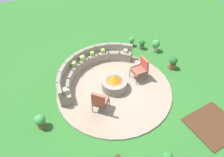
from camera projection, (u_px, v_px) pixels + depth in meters
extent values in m
plane|color=#2D6B28|center=(114.00, 89.00, 8.47)|extent=(24.00, 24.00, 0.00)
cylinder|color=gray|center=(114.00, 88.00, 8.45)|extent=(4.85, 4.85, 0.06)
cube|color=#472B19|center=(213.00, 125.00, 7.14)|extent=(1.69, 1.51, 0.04)
cylinder|color=gray|center=(114.00, 84.00, 8.28)|extent=(1.07, 1.07, 0.44)
cylinder|color=black|center=(114.00, 81.00, 8.15)|extent=(0.69, 0.69, 0.06)
cone|color=orange|center=(114.00, 78.00, 8.03)|extent=(0.56, 0.56, 0.28)
cube|color=gray|center=(125.00, 56.00, 9.72)|extent=(0.73, 0.73, 0.45)
cube|color=gray|center=(126.00, 47.00, 9.55)|extent=(0.52, 0.52, 0.34)
cube|color=gray|center=(114.00, 55.00, 9.77)|extent=(0.73, 0.68, 0.45)
cube|color=gray|center=(114.00, 46.00, 9.61)|extent=(0.58, 0.43, 0.34)
cube|color=gray|center=(103.00, 56.00, 9.72)|extent=(0.67, 0.58, 0.45)
cube|color=gray|center=(102.00, 47.00, 9.55)|extent=(0.60, 0.30, 0.34)
cube|color=gray|center=(92.00, 58.00, 9.55)|extent=(0.59, 0.47, 0.45)
cube|color=gray|center=(90.00, 50.00, 9.37)|extent=(0.58, 0.18, 0.34)
cube|color=gray|center=(82.00, 63.00, 9.30)|extent=(0.69, 0.60, 0.45)
cube|color=gray|center=(79.00, 55.00, 9.10)|extent=(0.60, 0.32, 0.34)
cube|color=gray|center=(74.00, 69.00, 8.96)|extent=(0.73, 0.69, 0.45)
cube|color=gray|center=(70.00, 62.00, 8.74)|extent=(0.57, 0.45, 0.34)
cube|color=gray|center=(68.00, 77.00, 8.57)|extent=(0.72, 0.73, 0.45)
cube|color=gray|center=(63.00, 70.00, 8.33)|extent=(0.50, 0.54, 0.34)
cube|color=gray|center=(65.00, 87.00, 8.17)|extent=(0.66, 0.72, 0.45)
cube|color=gray|center=(59.00, 80.00, 7.89)|extent=(0.40, 0.59, 0.34)
cube|color=gray|center=(65.00, 97.00, 7.76)|extent=(0.54, 0.65, 0.45)
cube|color=gray|center=(60.00, 91.00, 7.46)|extent=(0.26, 0.60, 0.34)
cube|color=#93B756|center=(92.00, 54.00, 9.31)|extent=(0.18, 0.16, 0.18)
cube|color=#93B756|center=(82.00, 58.00, 9.04)|extent=(0.25, 0.22, 0.21)
cube|color=#70A34C|center=(74.00, 64.00, 8.72)|extent=(0.28, 0.27, 0.21)
cube|color=beige|center=(65.00, 91.00, 7.56)|extent=(0.22, 0.24, 0.19)
cube|color=#93B756|center=(103.00, 51.00, 9.47)|extent=(0.22, 0.20, 0.18)
cube|color=beige|center=(125.00, 51.00, 9.47)|extent=(0.22, 0.22, 0.17)
cylinder|color=brown|center=(97.00, 99.00, 7.72)|extent=(0.04, 0.04, 0.38)
cylinder|color=brown|center=(109.00, 102.00, 7.61)|extent=(0.04, 0.04, 0.38)
cylinder|color=brown|center=(92.00, 109.00, 7.38)|extent=(0.04, 0.04, 0.38)
cylinder|color=brown|center=(105.00, 112.00, 7.27)|extent=(0.04, 0.04, 0.38)
cube|color=brown|center=(101.00, 102.00, 7.35)|extent=(0.75, 0.75, 0.05)
cube|color=#B24738|center=(101.00, 101.00, 7.30)|extent=(0.69, 0.69, 0.09)
cube|color=#B24738|center=(98.00, 100.00, 6.96)|extent=(0.39, 0.48, 0.65)
cube|color=brown|center=(95.00, 98.00, 7.31)|extent=(0.37, 0.34, 0.04)
cube|color=brown|center=(107.00, 101.00, 7.20)|extent=(0.37, 0.34, 0.04)
cylinder|color=brown|center=(136.00, 81.00, 8.46)|extent=(0.04, 0.04, 0.38)
cylinder|color=brown|center=(130.00, 73.00, 8.81)|extent=(0.04, 0.04, 0.38)
cylinder|color=brown|center=(147.00, 77.00, 8.64)|extent=(0.04, 0.04, 0.38)
cylinder|color=brown|center=(140.00, 70.00, 9.00)|extent=(0.04, 0.04, 0.38)
cube|color=brown|center=(139.00, 72.00, 8.58)|extent=(0.61, 0.61, 0.05)
cube|color=#B24738|center=(139.00, 70.00, 8.53)|extent=(0.56, 0.56, 0.09)
cube|color=#B24738|center=(144.00, 64.00, 8.44)|extent=(0.16, 0.55, 0.61)
cube|color=brown|center=(142.00, 73.00, 8.32)|extent=(0.50, 0.07, 0.04)
cube|color=brown|center=(136.00, 66.00, 8.66)|extent=(0.50, 0.07, 0.04)
cylinder|color=brown|center=(172.00, 66.00, 9.38)|extent=(0.33, 0.33, 0.26)
sphere|color=#236028|center=(173.00, 61.00, 9.16)|extent=(0.38, 0.38, 0.38)
cylinder|color=brown|center=(42.00, 124.00, 7.04)|extent=(0.30, 0.30, 0.23)
sphere|color=#3D8E42|center=(40.00, 120.00, 6.84)|extent=(0.38, 0.38, 0.38)
cylinder|color=#605B56|center=(142.00, 47.00, 10.57)|extent=(0.26, 0.26, 0.23)
sphere|color=#236028|center=(142.00, 43.00, 10.39)|extent=(0.30, 0.30, 0.30)
cylinder|color=#A89E8E|center=(131.00, 44.00, 10.77)|extent=(0.26, 0.26, 0.22)
sphere|color=#3D8E42|center=(131.00, 40.00, 10.59)|extent=(0.31, 0.31, 0.31)
sphere|color=#DB337A|center=(132.00, 39.00, 10.56)|extent=(0.12, 0.12, 0.12)
sphere|color=#2D7A33|center=(167.00, 157.00, 5.89)|extent=(0.35, 0.35, 0.35)
cylinder|color=#A89E8E|center=(155.00, 49.00, 10.38)|extent=(0.29, 0.29, 0.29)
sphere|color=#3D8E42|center=(156.00, 44.00, 10.17)|extent=(0.42, 0.42, 0.42)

